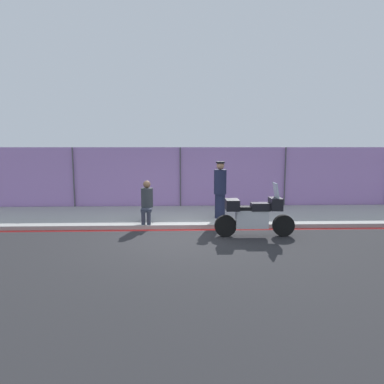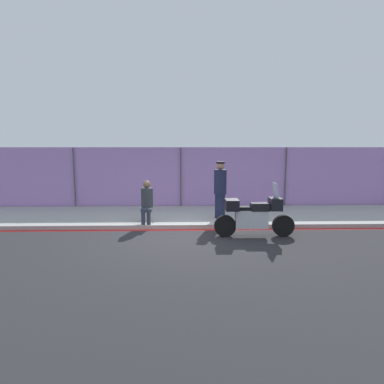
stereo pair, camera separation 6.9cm
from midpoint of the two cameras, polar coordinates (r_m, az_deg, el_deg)
name	(u,v)px [view 2 (the right image)]	position (r m, az deg, el deg)	size (l,w,h in m)	color
ground_plane	(180,238)	(9.58, -1.78, -7.63)	(120.00, 120.00, 0.00)	#262628
sidewalk	(181,216)	(12.11, -1.74, -4.01)	(31.13, 3.32, 0.13)	#9E9E99
curb_paint_stripe	(180,230)	(10.42, -1.76, -6.33)	(31.13, 0.18, 0.01)	red
storefront_fence	(181,178)	(13.66, -1.73, 2.31)	(29.57, 0.17, 2.46)	#AD7FC6
motorcycle	(254,215)	(9.73, 10.42, -3.79)	(2.25, 0.51, 1.52)	black
officer_standing	(220,189)	(11.37, 4.89, 0.45)	(0.41, 0.41, 1.88)	#191E38
person_seated_on_curb	(147,199)	(10.84, -7.35, -1.23)	(0.38, 0.68, 1.31)	#2D3342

